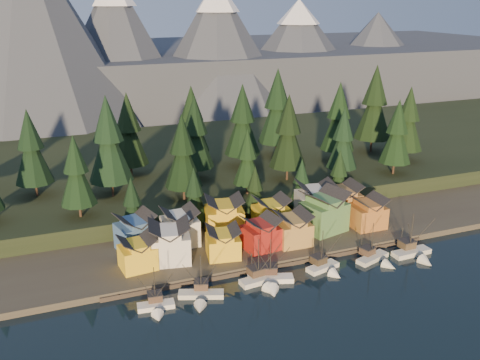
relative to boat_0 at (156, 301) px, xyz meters
name	(u,v)px	position (x,y,z in m)	size (l,w,h in m)	color
ground	(307,300)	(29.82, -7.79, -2.00)	(500.00, 500.00, 0.00)	black
shore_strip	(238,224)	(29.82, 32.21, -1.25)	(400.00, 50.00, 1.50)	#3B342B
hillside	(187,165)	(29.82, 82.21, 1.00)	(420.00, 100.00, 6.00)	black
dock	(274,263)	(29.82, 8.71, -1.50)	(80.00, 4.00, 1.00)	#433A30
mountain_ridge	(115,61)	(25.63, 205.80, 24.06)	(560.00, 190.00, 90.00)	#464C5A
boat_0	(156,301)	(0.00, 0.00, 0.00)	(7.84, 8.37, 9.93)	white
boat_1	(201,291)	(9.49, 0.64, -0.16)	(10.05, 10.39, 10.21)	beige
boat_2	(262,275)	(23.69, 1.63, 0.19)	(9.43, 10.07, 11.23)	silver
boat_3	(271,276)	(25.67, 1.14, -0.01)	(10.71, 11.13, 10.98)	white
boat_4	(326,262)	(39.62, 1.85, 0.15)	(8.60, 9.17, 10.66)	white
boat_5	(377,254)	(53.04, 1.44, -0.04)	(9.60, 10.02, 10.43)	beige
boat_6	(415,248)	(63.17, 0.27, 0.21)	(10.19, 11.05, 11.69)	beige
house_front_0	(137,252)	(-0.39, 16.06, 3.49)	(8.30, 7.93, 7.60)	yellow
house_front_1	(169,241)	(7.20, 17.00, 4.47)	(10.59, 10.30, 9.46)	silver
house_front_2	(223,241)	(19.39, 14.56, 3.34)	(8.68, 8.72, 7.31)	gold
house_front_3	(261,232)	(29.23, 15.13, 3.74)	(8.84, 8.51, 8.07)	maroon
house_front_4	(292,227)	(37.64, 15.02, 3.77)	(8.19, 8.80, 8.13)	#AA7F3C
house_front_5	(324,210)	(48.72, 18.99, 5.15)	(12.21, 11.54, 10.76)	#4D7B42
house_front_6	(368,211)	(60.52, 16.74, 3.91)	(8.40, 7.94, 8.39)	#A7642B
house_back_0	(135,231)	(1.05, 25.67, 4.30)	(10.03, 9.78, 9.14)	#395A87
house_back_1	(180,226)	(11.78, 24.68, 4.34)	(8.46, 8.56, 9.22)	silver
house_back_2	(224,215)	(23.96, 26.51, 4.67)	(10.66, 10.05, 9.85)	gold
house_back_3	(271,212)	(36.34, 24.87, 4.09)	(8.85, 7.94, 8.74)	gold
house_back_4	(315,200)	(49.98, 25.96, 5.08)	(11.49, 11.19, 10.63)	beige
house_back_5	(343,199)	(58.16, 25.32, 4.56)	(9.23, 9.33, 9.63)	olive
tree_hill_1	(31,149)	(-20.18, 60.21, 17.63)	(10.70, 10.70, 24.93)	#332319
tree_hill_2	(76,173)	(-10.18, 40.21, 15.81)	(9.27, 9.27, 21.60)	#332319
tree_hill_3	(109,142)	(-0.18, 52.21, 19.72)	(12.34, 12.34, 28.76)	#332319
tree_hill_4	(129,132)	(7.82, 67.21, 18.50)	(11.38, 11.38, 26.52)	#332319
tree_hill_5	(183,154)	(17.82, 42.21, 17.24)	(10.40, 10.40, 24.22)	#332319
tree_hill_6	(195,135)	(25.82, 57.21, 18.25)	(11.19, 11.19, 26.07)	#332319
tree_hill_7	(247,159)	(35.82, 40.21, 14.39)	(8.16, 8.16, 19.01)	#332319
tree_hill_8	(242,122)	(43.82, 64.21, 19.01)	(11.78, 11.78, 27.45)	#332319
tree_hill_9	(288,134)	(51.82, 47.21, 18.45)	(11.34, 11.34, 26.43)	#332319
tree_hill_10	(277,109)	(59.82, 72.21, 20.73)	(13.13, 13.13, 30.59)	#332319
tree_hill_11	(343,140)	(67.82, 42.21, 16.21)	(9.59, 9.59, 22.34)	#332319
tree_hill_12	(339,119)	(75.82, 58.21, 18.85)	(11.66, 11.66, 27.17)	#332319
tree_hill_13	(397,134)	(85.82, 40.21, 17.05)	(10.25, 10.25, 23.87)	#332319
tree_hill_14	(374,105)	(93.82, 64.21, 21.05)	(13.38, 13.38, 31.18)	#332319
tree_hill_15	(192,121)	(29.82, 74.21, 18.36)	(11.27, 11.27, 26.26)	#332319
tree_hill_17	(408,121)	(97.82, 50.21, 18.00)	(10.99, 10.99, 25.60)	#332319
tree_shore_0	(132,205)	(1.82, 32.21, 8.34)	(6.95, 6.95, 16.20)	#332319
tree_shore_1	(194,196)	(17.82, 32.21, 8.71)	(7.24, 7.24, 16.87)	#332319
tree_shore_2	(255,190)	(34.82, 32.21, 7.87)	(6.58, 6.58, 15.33)	#332319
tree_shore_3	(301,183)	(48.82, 32.21, 8.09)	(6.75, 6.75, 15.73)	#332319
tree_shore_4	(339,176)	(60.82, 32.21, 8.82)	(7.33, 7.33, 17.07)	#332319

